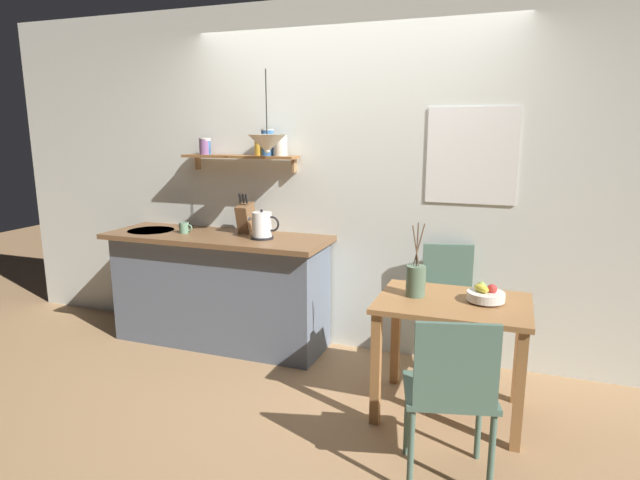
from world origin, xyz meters
The scene contains 13 objects.
ground_plane centered at (0.00, 0.00, 0.00)m, with size 14.00×14.00×0.00m, color #A87F56.
back_wall centered at (0.20, 0.65, 1.35)m, with size 6.80×0.11×2.70m.
kitchen_counter centered at (-1.00, 0.32, 0.46)m, with size 1.83×0.63×0.92m.
wall_shelf centered at (-0.82, 0.49, 1.58)m, with size 0.98×0.20×0.34m.
dining_table centered at (0.91, -0.17, 0.60)m, with size 0.90×0.66×0.73m.
dining_chair_near centered at (0.99, -0.88, 0.51)m, with size 0.52×0.48×0.89m.
dining_chair_far centered at (0.82, 0.42, 0.51)m, with size 0.49×0.48×0.93m.
fruit_bowl centered at (1.09, -0.13, 0.78)m, with size 0.22×0.22×0.11m.
twig_vase centered at (0.68, -0.16, 0.83)m, with size 0.12×0.12×0.46m.
electric_kettle centered at (-0.59, 0.29, 1.02)m, with size 0.26×0.17×0.23m.
knife_block centered at (-0.81, 0.44, 1.05)m, with size 0.10×0.20×0.32m.
coffee_mug_by_sink centered at (-1.28, 0.27, 0.96)m, with size 0.12×0.08×0.09m.
pendant_lamp centered at (-0.49, 0.21, 1.64)m, with size 0.28×0.28×0.59m.
Camera 1 is at (1.20, -3.30, 1.75)m, focal length 29.66 mm.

